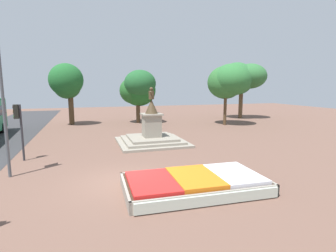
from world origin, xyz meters
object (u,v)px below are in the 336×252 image
at_px(flower_planter, 195,183).
at_px(statue_monument, 152,134).
at_px(traffic_light_mid_block, 19,121).
at_px(banner_pole, 4,109).

height_order(flower_planter, statue_monument, statue_monument).
relative_size(flower_planter, statue_monument, 1.19).
distance_m(flower_planter, statue_monument, 9.36).
bearing_deg(traffic_light_mid_block, flower_planter, -41.77).
distance_m(traffic_light_mid_block, banner_pole, 3.02).
xyz_separation_m(flower_planter, banner_pole, (-7.79, 4.16, 2.97)).
relative_size(statue_monument, banner_pole, 0.82).
xyz_separation_m(flower_planter, statue_monument, (0.46, 9.34, 0.40)).
height_order(flower_planter, traffic_light_mid_block, traffic_light_mid_block).
xyz_separation_m(statue_monument, traffic_light_mid_block, (-8.32, -2.33, 1.60)).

